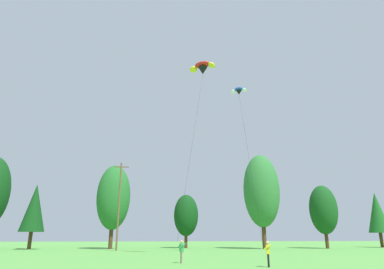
{
  "coord_description": "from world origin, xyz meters",
  "views": [
    {
      "loc": [
        -4.95,
        -6.21,
        2.06
      ],
      "look_at": [
        -2.07,
        21.2,
        10.41
      ],
      "focal_mm": 31.22,
      "sensor_mm": 36.0,
      "label": 1
    }
  ],
  "objects_px": {
    "utility_pole": "(119,203)",
    "kite_flyer_near": "(182,250)",
    "parafoil_kite_high_red_yellow": "(203,68)",
    "parafoil_kite_mid_blue_white": "(239,91)",
    "kite_flyer_mid": "(268,252)"
  },
  "relations": [
    {
      "from": "utility_pole",
      "to": "kite_flyer_near",
      "type": "xyz_separation_m",
      "value": [
        7.5,
        -22.82,
        -5.55
      ]
    },
    {
      "from": "utility_pole",
      "to": "parafoil_kite_high_red_yellow",
      "type": "height_order",
      "value": "parafoil_kite_high_red_yellow"
    },
    {
      "from": "parafoil_kite_high_red_yellow",
      "to": "parafoil_kite_mid_blue_white",
      "type": "xyz_separation_m",
      "value": [
        5.55,
        4.35,
        -0.9
      ]
    },
    {
      "from": "utility_pole",
      "to": "parafoil_kite_high_red_yellow",
      "type": "bearing_deg",
      "value": -53.15
    },
    {
      "from": "utility_pole",
      "to": "kite_flyer_near",
      "type": "relative_size",
      "value": 7.42
    },
    {
      "from": "kite_flyer_near",
      "to": "kite_flyer_mid",
      "type": "distance_m",
      "value": 6.9
    },
    {
      "from": "kite_flyer_mid",
      "to": "parafoil_kite_mid_blue_white",
      "type": "height_order",
      "value": "parafoil_kite_mid_blue_white"
    },
    {
      "from": "utility_pole",
      "to": "kite_flyer_near",
      "type": "distance_m",
      "value": 24.66
    },
    {
      "from": "kite_flyer_near",
      "to": "utility_pole",
      "type": "bearing_deg",
      "value": 108.19
    },
    {
      "from": "utility_pole",
      "to": "parafoil_kite_mid_blue_white",
      "type": "relative_size",
      "value": 0.63
    },
    {
      "from": "kite_flyer_near",
      "to": "parafoil_kite_mid_blue_white",
      "type": "relative_size",
      "value": 0.09
    },
    {
      "from": "utility_pole",
      "to": "kite_flyer_near",
      "type": "bearing_deg",
      "value": -71.81
    },
    {
      "from": "utility_pole",
      "to": "kite_flyer_mid",
      "type": "distance_m",
      "value": 30.36
    },
    {
      "from": "kite_flyer_near",
      "to": "parafoil_kite_mid_blue_white",
      "type": "height_order",
      "value": "parafoil_kite_mid_blue_white"
    },
    {
      "from": "parafoil_kite_mid_blue_white",
      "to": "parafoil_kite_high_red_yellow",
      "type": "bearing_deg",
      "value": -141.92
    }
  ]
}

